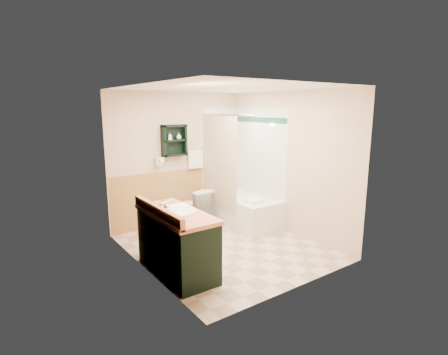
% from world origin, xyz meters
% --- Properties ---
extents(floor, '(3.00, 3.00, 0.00)m').
position_xyz_m(floor, '(0.00, 0.00, 0.00)').
color(floor, '#CAB493').
rests_on(floor, ground).
extents(back_wall, '(2.60, 0.04, 2.40)m').
position_xyz_m(back_wall, '(0.00, 1.52, 1.20)').
color(back_wall, beige).
rests_on(back_wall, ground).
extents(left_wall, '(0.04, 3.00, 2.40)m').
position_xyz_m(left_wall, '(-1.32, 0.00, 1.20)').
color(left_wall, beige).
rests_on(left_wall, ground).
extents(right_wall, '(0.04, 3.00, 2.40)m').
position_xyz_m(right_wall, '(1.32, 0.00, 1.20)').
color(right_wall, beige).
rests_on(right_wall, ground).
extents(ceiling, '(2.60, 3.00, 0.04)m').
position_xyz_m(ceiling, '(0.00, 0.00, 2.42)').
color(ceiling, white).
rests_on(ceiling, back_wall).
extents(wainscot_left, '(2.98, 2.98, 1.00)m').
position_xyz_m(wainscot_left, '(-1.29, 0.00, 0.50)').
color(wainscot_left, tan).
rests_on(wainscot_left, left_wall).
extents(wainscot_back, '(2.58, 2.58, 1.00)m').
position_xyz_m(wainscot_back, '(0.00, 1.49, 0.50)').
color(wainscot_back, tan).
rests_on(wainscot_back, back_wall).
extents(mirror_frame, '(1.30, 1.30, 1.00)m').
position_xyz_m(mirror_frame, '(-1.27, -0.55, 1.50)').
color(mirror_frame, brown).
rests_on(mirror_frame, left_wall).
extents(mirror_glass, '(1.20, 1.20, 0.90)m').
position_xyz_m(mirror_glass, '(-1.27, -0.55, 1.50)').
color(mirror_glass, white).
rests_on(mirror_glass, left_wall).
extents(tile_right, '(1.50, 1.50, 2.10)m').
position_xyz_m(tile_right, '(1.28, 0.75, 1.05)').
color(tile_right, white).
rests_on(tile_right, right_wall).
extents(tile_back, '(0.95, 0.95, 2.10)m').
position_xyz_m(tile_back, '(1.03, 1.48, 1.05)').
color(tile_back, white).
rests_on(tile_back, back_wall).
extents(tile_accent, '(1.50, 1.50, 0.10)m').
position_xyz_m(tile_accent, '(1.27, 0.75, 1.90)').
color(tile_accent, '#154C39').
rests_on(tile_accent, right_wall).
extents(wall_shelf, '(0.45, 0.15, 0.55)m').
position_xyz_m(wall_shelf, '(-0.10, 1.41, 1.55)').
color(wall_shelf, black).
rests_on(wall_shelf, back_wall).
extents(hair_dryer, '(0.10, 0.24, 0.18)m').
position_xyz_m(hair_dryer, '(-0.40, 1.43, 1.20)').
color(hair_dryer, white).
rests_on(hair_dryer, back_wall).
extents(towel_bar, '(0.40, 0.06, 0.40)m').
position_xyz_m(towel_bar, '(0.35, 1.45, 1.35)').
color(towel_bar, white).
rests_on(towel_bar, back_wall).
extents(curtain_rod, '(0.03, 1.60, 0.03)m').
position_xyz_m(curtain_rod, '(0.53, 0.75, 2.00)').
color(curtain_rod, silver).
rests_on(curtain_rod, back_wall).
extents(shower_curtain, '(1.05, 1.05, 1.70)m').
position_xyz_m(shower_curtain, '(0.53, 0.92, 1.15)').
color(shower_curtain, beige).
rests_on(shower_curtain, curtain_rod).
extents(vanity, '(0.59, 1.30, 0.82)m').
position_xyz_m(vanity, '(-0.99, -0.32, 0.41)').
color(vanity, black).
rests_on(vanity, ground).
extents(bathtub, '(0.79, 1.50, 0.52)m').
position_xyz_m(bathtub, '(0.93, 0.72, 0.26)').
color(bathtub, silver).
rests_on(bathtub, ground).
extents(toilet, '(0.42, 0.72, 0.70)m').
position_xyz_m(toilet, '(0.15, 1.13, 0.35)').
color(toilet, silver).
rests_on(toilet, ground).
extents(counter_towel, '(0.26, 0.20, 0.04)m').
position_xyz_m(counter_towel, '(-0.89, -0.20, 0.84)').
color(counter_towel, white).
rests_on(counter_towel, vanity).
extents(vanity_book, '(0.17, 0.03, 0.22)m').
position_xyz_m(vanity_book, '(-1.16, -0.04, 0.94)').
color(vanity_book, black).
rests_on(vanity_book, vanity).
extents(tub_towel, '(0.27, 0.22, 0.07)m').
position_xyz_m(tub_towel, '(0.79, 0.25, 0.56)').
color(tub_towel, white).
rests_on(tub_towel, bathtub).
extents(soap_bottle_a, '(0.08, 0.13, 0.06)m').
position_xyz_m(soap_bottle_a, '(-0.19, 1.40, 1.59)').
color(soap_bottle_a, silver).
rests_on(soap_bottle_a, wall_shelf).
extents(soap_bottle_b, '(0.13, 0.14, 0.09)m').
position_xyz_m(soap_bottle_b, '(-0.01, 1.40, 1.61)').
color(soap_bottle_b, silver).
rests_on(soap_bottle_b, wall_shelf).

